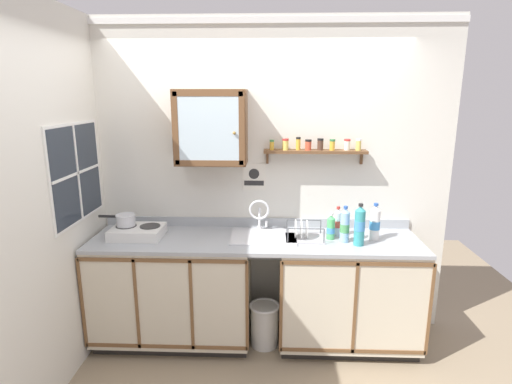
{
  "coord_description": "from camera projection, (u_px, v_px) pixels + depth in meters",
  "views": [
    {
      "loc": [
        0.13,
        -2.84,
        2.07
      ],
      "look_at": [
        0.0,
        0.4,
        1.28
      ],
      "focal_mm": 28.56,
      "sensor_mm": 36.0,
      "label": 1
    }
  ],
  "objects": [
    {
      "name": "side_wall_left",
      "position": [
        44.0,
        207.0,
        2.68
      ],
      "size": [
        0.05,
        3.39,
        2.68
      ],
      "primitive_type": "cube",
      "color": "silver",
      "rests_on": "ground"
    },
    {
      "name": "sink",
      "position": [
        263.0,
        239.0,
        3.34
      ],
      "size": [
        0.53,
        0.43,
        0.4
      ],
      "color": "silver",
      "rests_on": "countertop"
    },
    {
      "name": "bottle_soda_green_2",
      "position": [
        331.0,
        228.0,
        3.26
      ],
      "size": [
        0.07,
        0.07,
        0.22
      ],
      "color": "#4CB266",
      "rests_on": "countertop"
    },
    {
      "name": "warning_sign",
      "position": [
        254.0,
        177.0,
        3.49
      ],
      "size": [
        0.2,
        0.01,
        0.23
      ],
      "color": "silver"
    },
    {
      "name": "bottle_detergent_teal_3",
      "position": [
        360.0,
        226.0,
        3.12
      ],
      "size": [
        0.08,
        0.08,
        0.33
      ],
      "color": "teal",
      "rests_on": "countertop"
    },
    {
      "name": "spice_shelf",
      "position": [
        316.0,
        149.0,
        3.35
      ],
      "size": [
        0.85,
        0.14,
        0.23
      ],
      "color": "brown"
    },
    {
      "name": "lower_cabinet_run_right",
      "position": [
        347.0,
        293.0,
        3.38
      ],
      "size": [
        1.14,
        0.63,
        0.9
      ],
      "color": "black",
      "rests_on": "ground"
    },
    {
      "name": "bottle_water_clear_0",
      "position": [
        338.0,
        223.0,
        3.33
      ],
      "size": [
        0.07,
        0.07,
        0.25
      ],
      "color": "silver",
      "rests_on": "countertop"
    },
    {
      "name": "trash_bin",
      "position": [
        264.0,
        324.0,
        3.4
      ],
      "size": [
        0.26,
        0.26,
        0.37
      ],
      "color": "silver",
      "rests_on": "ground"
    },
    {
      "name": "dish_rack",
      "position": [
        303.0,
        234.0,
        3.27
      ],
      "size": [
        0.3,
        0.24,
        0.17
      ],
      "color": "#B2B2B7",
      "rests_on": "countertop"
    },
    {
      "name": "hot_plate_stove",
      "position": [
        138.0,
        232.0,
        3.32
      ],
      "size": [
        0.41,
        0.31,
        0.09
      ],
      "color": "silver",
      "rests_on": "countertop"
    },
    {
      "name": "back_wall",
      "position": [
        257.0,
        179.0,
        3.52
      ],
      "size": [
        3.29,
        0.07,
        2.68
      ],
      "color": "silver",
      "rests_on": "ground"
    },
    {
      "name": "countertop",
      "position": [
        255.0,
        240.0,
        3.3
      ],
      "size": [
        2.65,
        0.65,
        0.03
      ],
      "primitive_type": "cube",
      "color": "#9EA3A8",
      "rests_on": "lower_cabinet_run"
    },
    {
      "name": "window",
      "position": [
        76.0,
        173.0,
        3.06
      ],
      "size": [
        0.03,
        0.78,
        0.75
      ],
      "color": "#262D38"
    },
    {
      "name": "lower_cabinet_run",
      "position": [
        174.0,
        290.0,
        3.43
      ],
      "size": [
        1.3,
        0.63,
        0.9
      ],
      "color": "black",
      "rests_on": "ground"
    },
    {
      "name": "bottle_water_blue_4",
      "position": [
        345.0,
        226.0,
        3.19
      ],
      "size": [
        0.07,
        0.07,
        0.29
      ],
      "color": "#8CB7E0",
      "rests_on": "countertop"
    },
    {
      "name": "wall_cabinet",
      "position": [
        211.0,
        127.0,
        3.26
      ],
      "size": [
        0.57,
        0.32,
        0.6
      ],
      "color": "brown"
    },
    {
      "name": "saucepan",
      "position": [
        125.0,
        220.0,
        3.33
      ],
      "size": [
        0.3,
        0.16,
        0.09
      ],
      "color": "silver",
      "rests_on": "hot_plate_stove"
    },
    {
      "name": "backsplash",
      "position": [
        256.0,
        222.0,
        3.58
      ],
      "size": [
        2.65,
        0.02,
        0.08
      ],
      "primitive_type": "cube",
      "color": "#9EA3A8",
      "rests_on": "countertop"
    },
    {
      "name": "floor",
      "position": [
        254.0,
        360.0,
        3.24
      ],
      "size": [
        5.69,
        5.69,
        0.0
      ],
      "primitive_type": "plane",
      "color": "gray",
      "rests_on": "ground"
    },
    {
      "name": "bottle_opaque_white_1",
      "position": [
        375.0,
        223.0,
        3.24
      ],
      "size": [
        0.08,
        0.08,
        0.3
      ],
      "color": "white",
      "rests_on": "countertop"
    }
  ]
}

